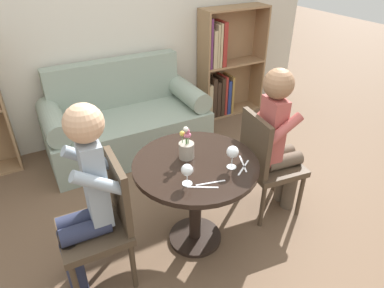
{
  "coord_description": "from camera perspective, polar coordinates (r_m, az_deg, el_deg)",
  "views": [
    {
      "loc": [
        -0.93,
        -1.65,
        2.02
      ],
      "look_at": [
        0.0,
        0.05,
        0.83
      ],
      "focal_mm": 32.0,
      "sensor_mm": 36.0,
      "label": 1
    }
  ],
  "objects": [
    {
      "name": "fork_left_setting",
      "position": [
        2.27,
        8.57,
        -3.91
      ],
      "size": [
        0.16,
        0.12,
        0.0
      ],
      "color": "silver",
      "rests_on": "round_table"
    },
    {
      "name": "round_table",
      "position": [
        2.39,
        0.58,
        -6.27
      ],
      "size": [
        0.85,
        0.85,
        0.71
      ],
      "color": "black",
      "rests_on": "ground_plane"
    },
    {
      "name": "wine_glass_left",
      "position": [
        2.05,
        -0.83,
        -4.47
      ],
      "size": [
        0.07,
        0.07,
        0.14
      ],
      "color": "white",
      "rests_on": "round_table"
    },
    {
      "name": "wine_glass_right",
      "position": [
        2.21,
        6.77,
        -1.43
      ],
      "size": [
        0.08,
        0.08,
        0.16
      ],
      "color": "white",
      "rests_on": "round_table"
    },
    {
      "name": "knife_right_setting",
      "position": [
        2.31,
        8.48,
        -3.25
      ],
      "size": [
        0.08,
        0.18,
        0.0
      ],
      "color": "silver",
      "rests_on": "round_table"
    },
    {
      "name": "person_right",
      "position": [
        2.7,
        14.27,
        0.89
      ],
      "size": [
        0.44,
        0.37,
        1.25
      ],
      "rotation": [
        0.0,
        0.0,
        1.45
      ],
      "color": "brown",
      "rests_on": "ground_plane"
    },
    {
      "name": "chair_right",
      "position": [
        2.76,
        12.21,
        -2.72
      ],
      "size": [
        0.47,
        0.47,
        0.9
      ],
      "rotation": [
        0.0,
        0.0,
        1.45
      ],
      "color": "#473828",
      "rests_on": "ground_plane"
    },
    {
      "name": "fork_right_setting",
      "position": [
        2.12,
        3.13,
        -6.48
      ],
      "size": [
        0.19,
        0.06,
        0.0
      ],
      "color": "silver",
      "rests_on": "round_table"
    },
    {
      "name": "chair_left",
      "position": [
        2.26,
        -14.47,
        -12.07
      ],
      "size": [
        0.44,
        0.44,
        0.9
      ],
      "rotation": [
        0.0,
        0.0,
        -1.61
      ],
      "color": "#473828",
      "rests_on": "ground_plane"
    },
    {
      "name": "ground_plane",
      "position": [
        2.76,
        0.52,
        -15.37
      ],
      "size": [
        16.0,
        16.0,
        0.0
      ],
      "primitive_type": "plane",
      "color": "brown"
    },
    {
      "name": "person_left",
      "position": [
        2.12,
        -17.43,
        -8.57
      ],
      "size": [
        0.43,
        0.35,
        1.29
      ],
      "rotation": [
        0.0,
        0.0,
        -1.61
      ],
      "color": "#282D47",
      "rests_on": "ground_plane"
    },
    {
      "name": "back_wall",
      "position": [
        3.76,
        -14.85,
        20.33
      ],
      "size": [
        5.2,
        0.05,
        2.7
      ],
      "color": "beige",
      "rests_on": "ground_plane"
    },
    {
      "name": "bookshelf_right",
      "position": [
        4.37,
        5.14,
        12.24
      ],
      "size": [
        0.84,
        0.28,
        1.32
      ],
      "color": "#93704C",
      "rests_on": "ground_plane"
    },
    {
      "name": "knife_left_setting",
      "position": [
        2.09,
        1.79,
        -7.2
      ],
      "size": [
        0.17,
        0.11,
        0.0
      ],
      "color": "silver",
      "rests_on": "round_table"
    },
    {
      "name": "flower_vase",
      "position": [
        2.31,
        -0.94,
        -0.61
      ],
      "size": [
        0.1,
        0.1,
        0.25
      ],
      "color": "#9E9384",
      "rests_on": "round_table"
    },
    {
      "name": "couch",
      "position": [
        3.71,
        -10.91,
        3.5
      ],
      "size": [
        1.64,
        0.8,
        0.92
      ],
      "color": "gray",
      "rests_on": "ground_plane"
    }
  ]
}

